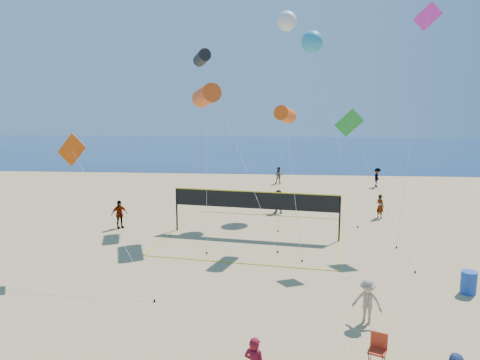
{
  "coord_description": "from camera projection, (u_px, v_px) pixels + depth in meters",
  "views": [
    {
      "loc": [
        -0.2,
        -12.89,
        8.11
      ],
      "look_at": [
        -1.4,
        2.0,
        5.49
      ],
      "focal_mm": 35.0,
      "sensor_mm": 36.0,
      "label": 1
    }
  ],
  "objects": [
    {
      "name": "kite_0",
      "position": [
        206.0,
        96.0,
        27.68
      ],
      "size": [
        2.13,
        5.94,
        9.0
      ],
      "rotation": [
        0.0,
        0.0,
        0.42
      ],
      "color": "#D54B14",
      "rests_on": "ground"
    },
    {
      "name": "kite_1",
      "position": [
        202.0,
        58.0,
        30.98
      ],
      "size": [
        5.96,
        8.8,
        11.3
      ],
      "rotation": [
        0.0,
        0.0,
        0.38
      ],
      "color": "black",
      "rests_on": "ground"
    },
    {
      "name": "far_person_2",
      "position": [
        380.0,
        206.0,
        31.95
      ],
      "size": [
        0.67,
        0.72,
        1.65
      ],
      "primitive_type": "imported",
      "rotation": [
        0.0,
        0.0,
        2.19
      ],
      "color": "gray",
      "rests_on": "ground"
    },
    {
      "name": "volleyball_net",
      "position": [
        255.0,
        205.0,
        27.73
      ],
      "size": [
        11.42,
        11.3,
        2.7
      ],
      "rotation": [
        0.0,
        0.0,
        -0.15
      ],
      "color": "black",
      "rests_on": "ground"
    },
    {
      "name": "kite_5",
      "position": [
        426.0,
        31.0,
        27.02
      ],
      "size": [
        2.85,
        4.21,
        13.61
      ],
      "rotation": [
        0.0,
        0.0,
        -0.1
      ],
      "color": "#E52AB1",
      "rests_on": "ground"
    },
    {
      "name": "camp_chair",
      "position": [
        378.0,
        347.0,
        14.43
      ],
      "size": [
        0.67,
        0.77,
        1.07
      ],
      "rotation": [
        0.0,
        0.0,
        -0.41
      ],
      "color": "#B52C14",
      "rests_on": "ground"
    },
    {
      "name": "kite_7",
      "position": [
        312.0,
        42.0,
        34.27
      ],
      "size": [
        3.83,
        7.7,
        13.0
      ],
      "rotation": [
        0.0,
        0.0,
        0.43
      ],
      "color": "#288FBD",
      "rests_on": "ground"
    },
    {
      "name": "far_person_0",
      "position": [
        119.0,
        214.0,
        29.46
      ],
      "size": [
        1.08,
        1.02,
        1.79
      ],
      "primitive_type": "imported",
      "rotation": [
        0.0,
        0.0,
        0.72
      ],
      "color": "gray",
      "rests_on": "ground"
    },
    {
      "name": "far_person_3",
      "position": [
        279.0,
        176.0,
        44.78
      ],
      "size": [
        0.81,
        0.64,
        1.61
      ],
      "primitive_type": "imported",
      "rotation": [
        0.0,
        0.0,
        -0.04
      ],
      "color": "gray",
      "rests_on": "ground"
    },
    {
      "name": "kite_6",
      "position": [
        287.0,
        21.0,
        32.77
      ],
      "size": [
        1.39,
        7.25,
        14.14
      ],
      "rotation": [
        0.0,
        0.0,
        -0.0
      ],
      "color": "silver",
      "rests_on": "ground"
    },
    {
      "name": "far_person_1",
      "position": [
        278.0,
        201.0,
        33.38
      ],
      "size": [
        1.63,
        1.06,
        1.68
      ],
      "primitive_type": "imported",
      "rotation": [
        0.0,
        0.0,
        -0.4
      ],
      "color": "gray",
      "rests_on": "ground"
    },
    {
      "name": "kite_3",
      "position": [
        75.0,
        157.0,
        21.74
      ],
      "size": [
        5.59,
        3.97,
        6.54
      ],
      "rotation": [
        0.0,
        0.0,
        -0.08
      ],
      "color": "#C34307",
      "rests_on": "ground"
    },
    {
      "name": "kite_2",
      "position": [
        285.0,
        115.0,
        25.71
      ],
      "size": [
        1.61,
        4.53,
        7.76
      ],
      "rotation": [
        0.0,
        0.0,
        -0.27
      ],
      "color": "#D4480E",
      "rests_on": "ground"
    },
    {
      "name": "ocean",
      "position": [
        279.0,
        149.0,
        74.91
      ],
      "size": [
        140.0,
        50.0,
        0.03
      ],
      "primitive_type": "cube",
      "color": "navy",
      "rests_on": "ground"
    },
    {
      "name": "far_person_4",
      "position": [
        377.0,
        178.0,
        43.1
      ],
      "size": [
        1.0,
        1.3,
        1.78
      ],
      "primitive_type": "imported",
      "rotation": [
        0.0,
        0.0,
        1.23
      ],
      "color": "gray",
      "rests_on": "ground"
    },
    {
      "name": "kite_4",
      "position": [
        353.0,
        132.0,
        23.15
      ],
      "size": [
        3.76,
        2.41,
        7.62
      ],
      "rotation": [
        0.0,
        0.0,
        0.04
      ],
      "color": "#208E2C",
      "rests_on": "ground"
    },
    {
      "name": "trash_barrel",
      "position": [
        469.0,
        282.0,
        19.62
      ],
      "size": [
        0.75,
        0.75,
        0.96
      ],
      "primitive_type": "cylinder",
      "rotation": [
        0.0,
        0.0,
        -0.18
      ],
      "color": "#1941A3",
      "rests_on": "ground"
    },
    {
      "name": "bystander_b",
      "position": [
        367.0,
        302.0,
        16.93
      ],
      "size": [
        1.25,
        1.01,
        1.69
      ],
      "primitive_type": "imported",
      "rotation": [
        0.0,
        0.0,
        -0.41
      ],
      "color": "tan",
      "rests_on": "ground"
    }
  ]
}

